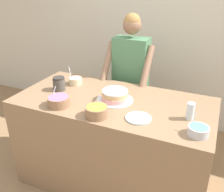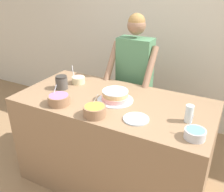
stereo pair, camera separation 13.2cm
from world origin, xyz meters
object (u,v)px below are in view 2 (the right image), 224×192
(person_baker, at_px, (134,73))
(frosting_bowl_pink, at_px, (78,80))
(frosting_bowl_blue, at_px, (195,134))
(frosting_bowl_purple, at_px, (59,99))
(ceramic_plate, at_px, (136,119))
(drinking_glass, at_px, (189,114))
(cake, at_px, (115,96))
(stoneware_jar, at_px, (62,82))
(frosting_bowl_orange, at_px, (94,110))

(person_baker, distance_m, frosting_bowl_pink, 0.65)
(frosting_bowl_blue, distance_m, frosting_bowl_purple, 1.17)
(ceramic_plate, bearing_deg, drinking_glass, 23.47)
(frosting_bowl_pink, bearing_deg, cake, -19.48)
(cake, xyz_separation_m, drinking_glass, (0.67, -0.06, 0.03))
(frosting_bowl_pink, distance_m, ceramic_plate, 0.93)
(person_baker, bearing_deg, drinking_glass, -43.53)
(cake, xyz_separation_m, ceramic_plate, (0.30, -0.22, -0.04))
(person_baker, bearing_deg, ceramic_plate, -65.89)
(frosting_bowl_purple, height_order, drinking_glass, frosting_bowl_purple)
(frosting_bowl_pink, relative_size, ceramic_plate, 0.92)
(frosting_bowl_purple, distance_m, frosting_bowl_pink, 0.50)
(ceramic_plate, bearing_deg, frosting_bowl_pink, 153.75)
(cake, relative_size, stoneware_jar, 2.43)
(frosting_bowl_blue, height_order, drinking_glass, frosting_bowl_blue)
(frosting_bowl_purple, relative_size, frosting_bowl_orange, 1.05)
(frosting_bowl_pink, bearing_deg, ceramic_plate, -26.25)
(frosting_bowl_blue, xyz_separation_m, drinking_glass, (-0.09, 0.20, 0.03))
(cake, distance_m, frosting_bowl_pink, 0.57)
(person_baker, xyz_separation_m, frosting_bowl_orange, (0.07, -0.99, 0.01))
(person_baker, bearing_deg, frosting_bowl_pink, -132.42)
(frosting_bowl_orange, relative_size, drinking_glass, 1.32)
(person_baker, distance_m, frosting_bowl_orange, 0.99)
(frosting_bowl_blue, xyz_separation_m, frosting_bowl_orange, (-0.78, -0.06, 0.01))
(cake, height_order, frosting_bowl_orange, frosting_bowl_orange)
(cake, height_order, frosting_bowl_blue, frosting_bowl_blue)
(stoneware_jar, bearing_deg, frosting_bowl_purple, -56.02)
(cake, relative_size, frosting_bowl_purple, 1.69)
(cake, relative_size, frosting_bowl_blue, 2.14)
(drinking_glass, relative_size, stoneware_jar, 1.04)
(drinking_glass, bearing_deg, ceramic_plate, -156.53)
(frosting_bowl_pink, relative_size, drinking_glass, 1.36)
(frosting_bowl_pink, bearing_deg, person_baker, 47.58)
(frosting_bowl_pink, distance_m, frosting_bowl_orange, 0.72)
(cake, bearing_deg, frosting_bowl_purple, -144.45)
(stoneware_jar, bearing_deg, drinking_glass, -2.45)
(ceramic_plate, bearing_deg, frosting_bowl_purple, -174.41)
(frosting_bowl_pink, bearing_deg, frosting_bowl_purple, -75.06)
(drinking_glass, relative_size, ceramic_plate, 0.68)
(drinking_glass, height_order, stoneware_jar, drinking_glass)
(frosting_bowl_purple, distance_m, frosting_bowl_orange, 0.38)
(frosting_bowl_purple, bearing_deg, drinking_glass, 12.04)
(drinking_glass, height_order, ceramic_plate, drinking_glass)
(frosting_bowl_orange, height_order, drinking_glass, frosting_bowl_orange)
(frosting_bowl_orange, xyz_separation_m, stoneware_jar, (-0.57, 0.32, 0.02))
(frosting_bowl_orange, height_order, ceramic_plate, frosting_bowl_orange)
(drinking_glass, bearing_deg, person_baker, 136.47)
(frosting_bowl_blue, height_order, frosting_bowl_purple, frosting_bowl_purple)
(frosting_bowl_orange, distance_m, drinking_glass, 0.74)
(cake, height_order, frosting_bowl_purple, frosting_bowl_purple)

